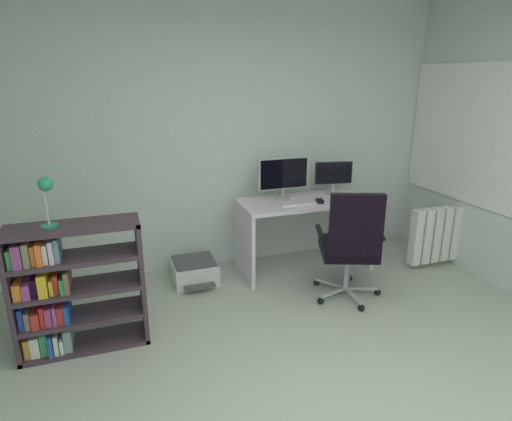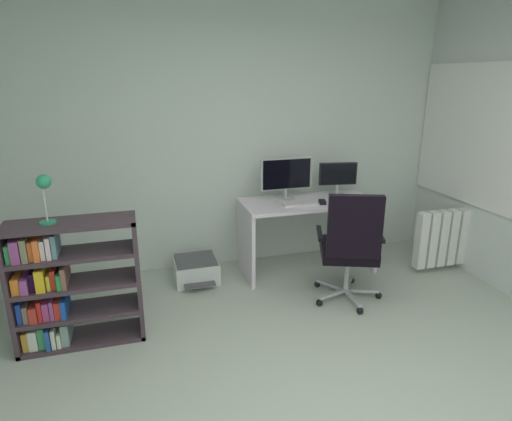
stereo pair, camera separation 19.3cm
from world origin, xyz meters
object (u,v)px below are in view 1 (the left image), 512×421
computer_mouse (320,201)px  bookshelf (65,291)px  monitor_secondary (334,175)px  radiator (449,233)px  office_chair (351,242)px  keyboard (298,203)px  printer (195,271)px  monitor_main (283,175)px  desk_lamp (46,192)px  desk (305,219)px

computer_mouse → bookshelf: (-2.30, -0.57, -0.30)m
monitor_secondary → radiator: size_ratio=0.43×
radiator → office_chair: bearing=-166.0°
office_chair → radiator: bearing=14.0°
keyboard → computer_mouse: bearing=-4.0°
office_chair → printer: bearing=146.2°
keyboard → radiator: (1.61, -0.29, -0.40)m
computer_mouse → bookshelf: bookshelf is taller
monitor_secondary → printer: (-1.51, -0.06, -0.83)m
monitor_secondary → printer: monitor_secondary is taller
office_chair → monitor_secondary: bearing=71.5°
radiator → keyboard: bearing=169.8°
monitor_main → computer_mouse: bearing=-42.7°
printer → monitor_main: bearing=3.8°
keyboard → desk_lamp: bearing=-161.8°
desk → printer: 1.22m
keyboard → desk_lamp: (-2.10, -0.59, 0.44)m
monitor_main → radiator: 1.87m
monitor_secondary → keyboard: (-0.51, -0.24, -0.19)m
keyboard → radiator: bearing=-7.7°
printer → desk: bearing=-2.9°
desk → monitor_main: bearing=148.5°
monitor_secondary → desk_lamp: desk_lamp is taller
computer_mouse → radiator: size_ratio=0.11×
desk_lamp → radiator: 3.82m
desk → desk_lamp: bearing=-162.4°
computer_mouse → printer: 1.40m
desk → printer: size_ratio=2.81×
bookshelf → radiator: 3.70m
desk → bookshelf: (-2.21, -0.71, -0.07)m
desk → keyboard: (-0.13, -0.12, 0.22)m
monitor_secondary → monitor_main: bearing=-180.0°
monitor_main → office_chair: monitor_main is taller
keyboard → radiator: size_ratio=0.37×
desk → monitor_main: 0.50m
computer_mouse → office_chair: bearing=-76.0°
bookshelf → monitor_main: bearing=22.3°
keyboard → office_chair: (0.21, -0.64, -0.20)m
desk_lamp → radiator: desk_lamp is taller
desk → printer: bearing=177.1°
desk → keyboard: keyboard is taller
desk_lamp → computer_mouse: bearing=13.7°
bookshelf → desk_lamp: bearing=178.9°
monitor_secondary → bookshelf: 2.75m
monitor_main → desk: bearing=-31.5°
keyboard → monitor_secondary: bearing=27.4°
desk → office_chair: 0.76m
monitor_main → desk_lamp: bearing=-158.0°
bookshelf → desk_lamp: 0.73m
computer_mouse → printer: size_ratio=0.21×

